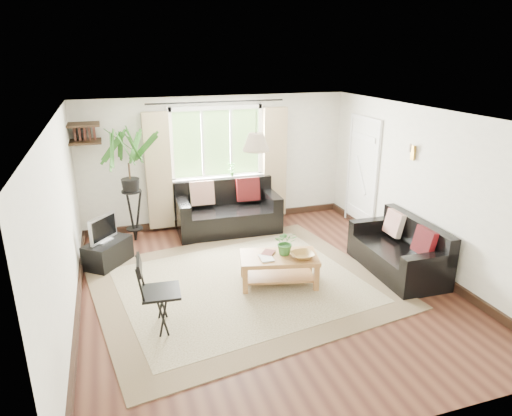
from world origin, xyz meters
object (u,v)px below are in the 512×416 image
object	(u,v)px
sofa_back	(228,209)
palm_stand	(131,186)
coffee_table	(279,270)
tv_stand	(108,253)
folding_chair	(161,293)
sofa_right	(398,248)

from	to	relation	value
sofa_back	palm_stand	size ratio (longest dim) A/B	0.93
sofa_back	coffee_table	distance (m)	2.22
tv_stand	palm_stand	world-z (taller)	palm_stand
palm_stand	folding_chair	xyz separation A→B (m)	(0.13, -2.87, -0.52)
palm_stand	folding_chair	distance (m)	2.92
tv_stand	palm_stand	size ratio (longest dim) A/B	0.37
sofa_right	folding_chair	size ratio (longest dim) A/B	1.71
sofa_right	palm_stand	distance (m)	4.44
sofa_right	tv_stand	distance (m)	4.41
coffee_table	sofa_right	bearing A→B (deg)	-5.43
sofa_back	sofa_right	size ratio (longest dim) A/B	1.15
palm_stand	tv_stand	bearing A→B (deg)	-117.94
sofa_back	palm_stand	distance (m)	1.76
tv_stand	palm_stand	distance (m)	1.26
folding_chair	coffee_table	bearing A→B (deg)	-66.22
coffee_table	tv_stand	bearing A→B (deg)	148.44
coffee_table	tv_stand	world-z (taller)	coffee_table
sofa_back	tv_stand	xyz separation A→B (m)	(-2.13, -0.80, -0.23)
tv_stand	folding_chair	xyz separation A→B (m)	(0.59, -2.00, 0.27)
sofa_back	palm_stand	world-z (taller)	palm_stand
palm_stand	folding_chair	bearing A→B (deg)	-87.47
coffee_table	folding_chair	size ratio (longest dim) A/B	1.16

